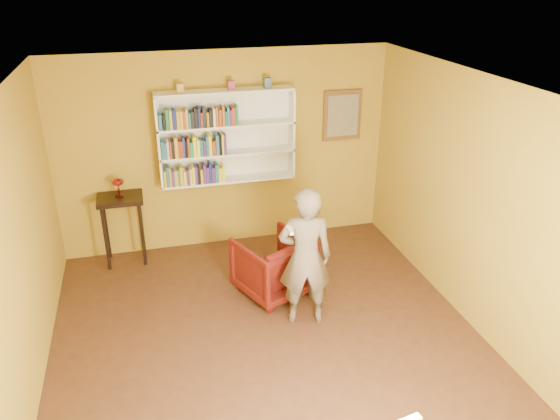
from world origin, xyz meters
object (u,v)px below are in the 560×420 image
at_px(console_table, 121,208).
at_px(person, 305,257).
at_px(ruby_lustre, 118,184).
at_px(armchair, 274,266).
at_px(bookshelf, 226,136).

distance_m(console_table, person, 2.69).
xyz_separation_m(ruby_lustre, armchair, (1.72, -1.25, -0.75)).
bearing_deg(console_table, ruby_lustre, 135.00).
xyz_separation_m(bookshelf, ruby_lustre, (-1.44, -0.16, -0.48)).
xyz_separation_m(ruby_lustre, person, (1.92, -1.89, -0.32)).
height_order(console_table, person, person).
xyz_separation_m(console_table, person, (1.92, -1.89, 0.02)).
bearing_deg(bookshelf, ruby_lustre, -173.66).
relative_size(console_table, ruby_lustre, 3.85).
distance_m(ruby_lustre, armchair, 2.26).
bearing_deg(armchair, console_table, -58.36).
bearing_deg(console_table, bookshelf, 6.34).
height_order(console_table, ruby_lustre, ruby_lustre).
relative_size(ruby_lustre, person, 0.15).
xyz_separation_m(console_table, ruby_lustre, (-0.00, 0.00, 0.34)).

